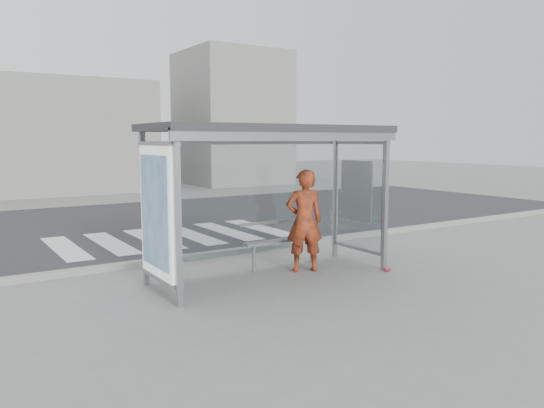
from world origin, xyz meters
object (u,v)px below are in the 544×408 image
at_px(bus_shelter, 250,163).
at_px(bench, 283,240).
at_px(soda_can, 387,270).
at_px(person, 304,221).

distance_m(bus_shelter, bench, 1.80).
height_order(bus_shelter, bench, bus_shelter).
distance_m(bus_shelter, soda_can, 3.17).
xyz_separation_m(bench, soda_can, (1.38, -1.33, -0.48)).
distance_m(person, soda_can, 1.75).
relative_size(person, soda_can, 14.36).
distance_m(bench, soda_can, 1.98).
relative_size(bus_shelter, bench, 2.53).
height_order(bench, soda_can, bench).
height_order(bus_shelter, soda_can, bus_shelter).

